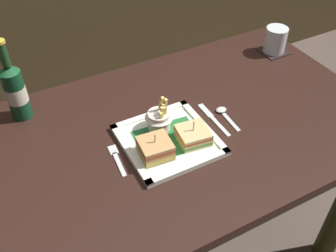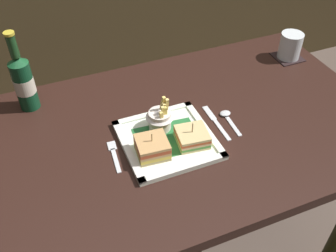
{
  "view_description": "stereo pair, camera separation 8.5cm",
  "coord_description": "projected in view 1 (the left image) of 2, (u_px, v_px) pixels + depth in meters",
  "views": [
    {
      "loc": [
        -0.4,
        -0.76,
        1.53
      ],
      "look_at": [
        -0.01,
        -0.02,
        0.78
      ],
      "focal_mm": 41.2,
      "sensor_mm": 36.0,
      "label": 1
    },
    {
      "loc": [
        -0.33,
        -0.8,
        1.53
      ],
      "look_at": [
        -0.01,
        -0.02,
        0.78
      ],
      "focal_mm": 41.2,
      "sensor_mm": 36.0,
      "label": 2
    }
  ],
  "objects": [
    {
      "name": "water_glass",
      "position": [
        275.0,
        41.0,
        1.48
      ],
      "size": [
        0.08,
        0.08,
        0.1
      ],
      "color": "silver",
      "rests_on": "dining_table"
    },
    {
      "name": "beer_bottle",
      "position": [
        15.0,
        90.0,
        1.16
      ],
      "size": [
        0.06,
        0.06,
        0.27
      ],
      "color": "#0F3E24",
      "rests_on": "dining_table"
    },
    {
      "name": "sandwich_half_right",
      "position": [
        193.0,
        135.0,
        1.11
      ],
      "size": [
        0.1,
        0.1,
        0.07
      ],
      "color": "#D8BF7D",
      "rests_on": "square_plate"
    },
    {
      "name": "fries_cup",
      "position": [
        159.0,
        118.0,
        1.13
      ],
      "size": [
        0.08,
        0.08,
        0.11
      ],
      "color": "silver",
      "rests_on": "square_plate"
    },
    {
      "name": "spoon",
      "position": [
        223.0,
        112.0,
        1.23
      ],
      "size": [
        0.03,
        0.12,
        0.01
      ],
      "color": "silver",
      "rests_on": "dining_table"
    },
    {
      "name": "square_plate",
      "position": [
        168.0,
        140.0,
        1.13
      ],
      "size": [
        0.26,
        0.26,
        0.02
      ],
      "color": "white",
      "rests_on": "dining_table"
    },
    {
      "name": "drink_coaster",
      "position": [
        273.0,
        51.0,
        1.51
      ],
      "size": [
        0.1,
        0.1,
        0.0
      ],
      "primitive_type": "cube",
      "color": "black",
      "rests_on": "dining_table"
    },
    {
      "name": "sandwich_half_left",
      "position": [
        155.0,
        148.0,
        1.06
      ],
      "size": [
        0.09,
        0.09,
        0.08
      ],
      "color": "tan",
      "rests_on": "square_plate"
    },
    {
      "name": "knife",
      "position": [
        213.0,
        118.0,
        1.21
      ],
      "size": [
        0.02,
        0.17,
        0.0
      ],
      "color": "silver",
      "rests_on": "dining_table"
    },
    {
      "name": "dining_table",
      "position": [
        168.0,
        162.0,
        1.27
      ],
      "size": [
        1.36,
        0.77,
        0.74
      ],
      "color": "black",
      "rests_on": "ground_plane"
    },
    {
      "name": "fork",
      "position": [
        116.0,
        158.0,
        1.08
      ],
      "size": [
        0.03,
        0.13,
        0.0
      ],
      "color": "silver",
      "rests_on": "dining_table"
    }
  ]
}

